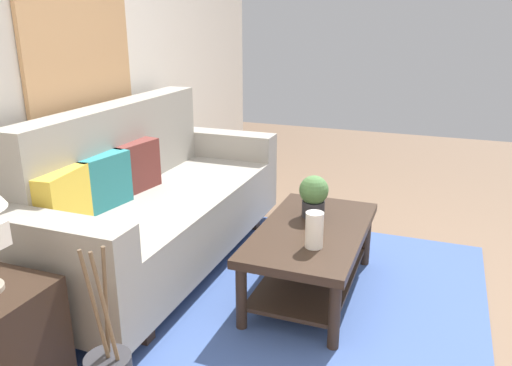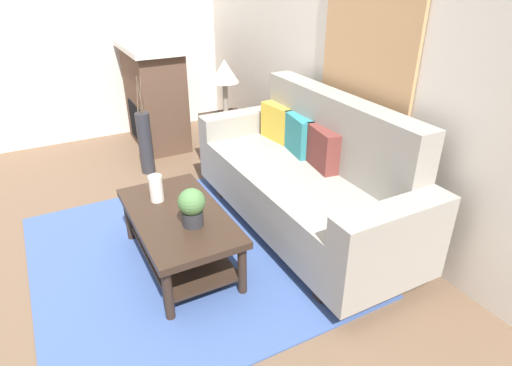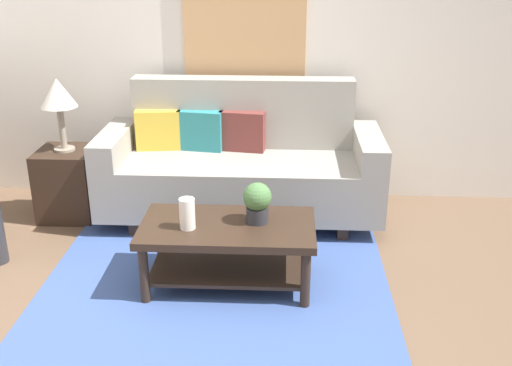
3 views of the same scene
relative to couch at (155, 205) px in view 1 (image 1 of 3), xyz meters
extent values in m
plane|color=brown|center=(-0.09, -1.49, -0.43)|extent=(9.66, 9.66, 0.00)
cube|color=silver|center=(-0.09, 0.54, 0.92)|extent=(5.66, 0.10, 2.70)
cube|color=#3D5693|center=(-0.09, -0.99, -0.42)|extent=(2.24, 2.17, 0.01)
cube|color=gray|center=(0.00, -0.06, -0.11)|extent=(1.77, 0.84, 0.40)
cube|color=gray|center=(0.00, 0.26, 0.37)|extent=(1.77, 0.20, 0.56)
cube|color=gray|center=(-0.99, -0.06, -0.01)|extent=(0.20, 0.84, 0.60)
cube|color=gray|center=(0.99, -0.06, -0.01)|extent=(0.20, 0.84, 0.60)
cube|color=#332319|center=(-0.79, -0.06, -0.37)|extent=(0.08, 0.74, 0.12)
cube|color=#332319|center=(0.79, -0.06, -0.37)|extent=(0.08, 0.74, 0.12)
cube|color=gold|center=(-0.67, 0.13, 0.25)|extent=(0.37, 0.17, 0.32)
cube|color=teal|center=(-0.34, 0.13, 0.25)|extent=(0.37, 0.17, 0.32)
cube|color=brown|center=(0.00, 0.13, 0.25)|extent=(0.37, 0.17, 0.32)
cube|color=#332319|center=(-0.01, -1.07, -0.03)|extent=(1.10, 0.60, 0.05)
cube|color=#332319|center=(-0.01, -1.07, -0.31)|extent=(0.98, 0.50, 0.02)
cylinder|color=#332319|center=(-0.50, -1.32, -0.24)|extent=(0.06, 0.06, 0.38)
cylinder|color=#332319|center=(0.48, -1.32, -0.24)|extent=(0.06, 0.06, 0.38)
cylinder|color=#332319|center=(-0.50, -0.82, -0.24)|extent=(0.06, 0.06, 0.38)
cylinder|color=#332319|center=(0.48, -0.82, -0.24)|extent=(0.06, 0.06, 0.38)
cylinder|color=white|center=(-0.25, -1.14, 0.10)|extent=(0.10, 0.10, 0.20)
cylinder|color=#2D2D33|center=(0.18, -1.02, 0.05)|extent=(0.14, 0.14, 0.10)
sphere|color=#4B7741|center=(0.18, -1.02, 0.17)|extent=(0.18, 0.18, 0.18)
cylinder|color=brown|center=(-1.62, -0.86, 0.39)|extent=(0.02, 0.04, 0.36)
cylinder|color=brown|center=(-1.65, -0.84, 0.39)|extent=(0.04, 0.05, 0.36)
cylinder|color=brown|center=(-1.65, -0.88, 0.39)|extent=(0.04, 0.05, 0.36)
cube|color=tan|center=(0.00, 0.47, 1.02)|extent=(0.99, 0.03, 0.88)
camera|label=1|loc=(-2.67, -1.72, 1.18)|focal=35.49mm
camera|label=2|loc=(2.49, -1.79, 1.56)|focal=30.29mm
camera|label=3|loc=(0.35, -4.48, 1.64)|focal=42.29mm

